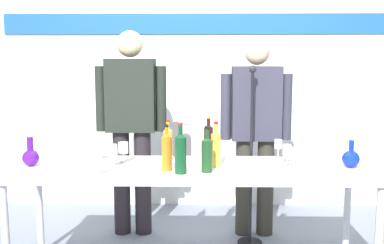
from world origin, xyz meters
The scene contains 22 objects.
back_wall centered at (0.00, 1.58, 1.50)m, with size 5.41×0.11×3.00m.
display_table centered at (0.00, 0.00, 0.71)m, with size 2.47×0.71×0.76m.
decanter_blue_left centered at (-1.11, 0.00, 0.83)m, with size 0.11×0.11×0.20m.
decanter_blue_right centered at (1.08, 0.00, 0.83)m, with size 0.12×0.12×0.19m.
presenter_left centered at (-0.52, 0.74, 0.99)m, with size 0.60×0.22×1.73m.
presenter_right centered at (0.52, 0.74, 0.94)m, with size 0.59×0.22×1.65m.
wine_bottle_0 centered at (0.10, -0.15, 0.89)m, with size 0.07×0.07×0.30m.
wine_bottle_1 centered at (0.17, 0.00, 0.90)m, with size 0.07×0.07×0.31m.
wine_bottle_2 centered at (-0.07, -0.19, 0.91)m, with size 0.07×0.07×0.33m.
wine_bottle_3 centered at (-0.18, 0.21, 0.89)m, with size 0.07×0.07×0.30m.
wine_bottle_4 centered at (-0.16, -0.12, 0.90)m, with size 0.07×0.07×0.31m.
wine_bottle_5 centered at (0.12, 0.30, 0.90)m, with size 0.07×0.07×0.31m.
wine_glass_left_0 centered at (-0.91, 0.25, 0.86)m, with size 0.06×0.06×0.14m.
wine_glass_left_1 centered at (-0.59, -0.27, 0.88)m, with size 0.07×0.07×0.16m.
wine_glass_left_2 centered at (-0.54, -0.02, 0.88)m, with size 0.07×0.07×0.16m.
wine_glass_left_3 centered at (-0.49, 0.11, 0.87)m, with size 0.07×0.07×0.15m.
wine_glass_left_4 centered at (-0.69, 0.19, 0.86)m, with size 0.06×0.06×0.13m.
wine_glass_right_0 centered at (0.67, 0.11, 0.86)m, with size 0.06×0.06×0.14m.
wine_glass_right_1 centered at (0.63, 0.25, 0.87)m, with size 0.06×0.06×0.15m.
wine_glass_right_2 centered at (0.66, -0.07, 0.87)m, with size 0.06×0.06×0.15m.
wine_glass_right_3 centered at (0.81, -0.26, 0.88)m, with size 0.07×0.07×0.16m.
microphone_stand centered at (0.46, 0.51, 0.48)m, with size 0.20×0.20×1.45m.
Camera 1 is at (0.06, -3.03, 1.49)m, focal length 42.43 mm.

